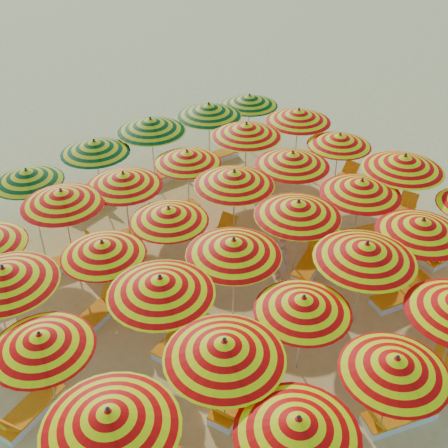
# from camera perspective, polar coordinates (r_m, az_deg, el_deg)

# --- Properties ---
(ground) EXTENTS (120.00, 120.00, 0.00)m
(ground) POSITION_cam_1_polar(r_m,az_deg,el_deg) (16.95, 1.08, -5.19)
(ground) COLOR #F2C86B
(ground) RESTS_ON ground
(umbrella_1) EXTENTS (2.72, 2.72, 2.50)m
(umbrella_1) POSITION_cam_1_polar(r_m,az_deg,el_deg) (10.73, 7.52, -19.69)
(umbrella_1) COLOR silver
(umbrella_1) RESTS_ON ground
(umbrella_2) EXTENTS (3.03, 3.03, 2.42)m
(umbrella_2) POSITION_cam_1_polar(r_m,az_deg,el_deg) (12.11, 17.05, -13.57)
(umbrella_2) COLOR silver
(umbrella_2) RESTS_ON ground
(umbrella_6) EXTENTS (3.10, 3.10, 2.72)m
(umbrella_6) POSITION_cam_1_polar(r_m,az_deg,el_deg) (10.68, -11.57, -18.85)
(umbrella_6) COLOR silver
(umbrella_6) RESTS_ON ground
(umbrella_7) EXTENTS (3.35, 3.35, 2.70)m
(umbrella_7) POSITION_cam_1_polar(r_m,az_deg,el_deg) (11.56, 0.05, -12.60)
(umbrella_7) COLOR silver
(umbrella_7) RESTS_ON ground
(umbrella_8) EXTENTS (2.43, 2.43, 2.41)m
(umbrella_8) POSITION_cam_1_polar(r_m,az_deg,el_deg) (12.98, 8.06, -8.09)
(umbrella_8) COLOR silver
(umbrella_8) RESTS_ON ground
(umbrella_9) EXTENTS (2.80, 2.80, 2.75)m
(umbrella_9) POSITION_cam_1_polar(r_m,az_deg,el_deg) (14.32, 14.22, -2.73)
(umbrella_9) COLOR silver
(umbrella_9) RESTS_ON ground
(umbrella_10) EXTENTS (2.82, 2.82, 2.58)m
(umbrella_10) POSITION_cam_1_polar(r_m,az_deg,el_deg) (15.91, 19.48, -0.26)
(umbrella_10) COLOR silver
(umbrella_10) RESTS_ON ground
(umbrella_12) EXTENTS (2.51, 2.51, 2.41)m
(umbrella_12) POSITION_cam_1_polar(r_m,az_deg,el_deg) (12.66, -18.12, -11.27)
(umbrella_12) COLOR silver
(umbrella_12) RESTS_ON ground
(umbrella_13) EXTENTS (3.07, 3.07, 2.70)m
(umbrella_13) POSITION_cam_1_polar(r_m,az_deg,el_deg) (13.04, -6.47, -6.22)
(umbrella_13) COLOR silver
(umbrella_13) RESTS_ON ground
(umbrella_14) EXTENTS (2.88, 2.88, 2.63)m
(umbrella_14) POSITION_cam_1_polar(r_m,az_deg,el_deg) (14.20, 0.99, -2.37)
(umbrella_14) COLOR silver
(umbrella_14) RESTS_ON ground
(umbrella_15) EXTENTS (2.75, 2.75, 2.63)m
(umbrella_15) POSITION_cam_1_polar(r_m,az_deg,el_deg) (15.80, 7.54, 1.56)
(umbrella_15) COLOR silver
(umbrella_15) RESTS_ON ground
(umbrella_16) EXTENTS (2.62, 2.62, 2.59)m
(umbrella_16) POSITION_cam_1_polar(r_m,az_deg,el_deg) (17.20, 13.77, 3.67)
(umbrella_16) COLOR silver
(umbrella_16) RESTS_ON ground
(umbrella_17) EXTENTS (2.71, 2.71, 2.75)m
(umbrella_17) POSITION_cam_1_polar(r_m,az_deg,el_deg) (18.61, 17.83, 5.95)
(umbrella_17) COLOR silver
(umbrella_17) RESTS_ON ground
(umbrella_18) EXTENTS (2.97, 2.97, 2.67)m
(umbrella_18) POSITION_cam_1_polar(r_m,az_deg,el_deg) (14.25, -21.40, -4.88)
(umbrella_18) COLOR silver
(umbrella_18) RESTS_ON ground
(umbrella_19) EXTENTS (2.28, 2.28, 2.38)m
(umbrella_19) POSITION_cam_1_polar(r_m,az_deg,el_deg) (14.85, -12.22, -2.46)
(umbrella_19) COLOR silver
(umbrella_19) RESTS_ON ground
(umbrella_20) EXTENTS (2.42, 2.42, 2.40)m
(umbrella_20) POSITION_cam_1_polar(r_m,az_deg,el_deg) (15.85, -5.63, 0.98)
(umbrella_20) COLOR silver
(umbrella_20) RESTS_ON ground
(umbrella_21) EXTENTS (2.93, 2.93, 2.64)m
(umbrella_21) POSITION_cam_1_polar(r_m,az_deg,el_deg) (17.10, 1.04, 4.70)
(umbrella_21) COLOR silver
(umbrella_21) RESTS_ON ground
(umbrella_22) EXTENTS (3.02, 3.02, 2.60)m
(umbrella_22) POSITION_cam_1_polar(r_m,az_deg,el_deg) (18.37, 6.97, 6.57)
(umbrella_22) COLOR silver
(umbrella_22) RESTS_ON ground
(umbrella_23) EXTENTS (2.76, 2.76, 2.41)m
(umbrella_23) POSITION_cam_1_polar(r_m,az_deg,el_deg) (20.26, 11.66, 8.36)
(umbrella_23) COLOR silver
(umbrella_23) RESTS_ON ground
(umbrella_25) EXTENTS (2.91, 2.91, 2.59)m
(umbrella_25) POSITION_cam_1_polar(r_m,az_deg,el_deg) (16.89, -16.14, 2.63)
(umbrella_25) COLOR silver
(umbrella_25) RESTS_ON ground
(umbrella_26) EXTENTS (2.44, 2.44, 2.53)m
(umbrella_26) POSITION_cam_1_polar(r_m,az_deg,el_deg) (17.49, -10.16, 4.48)
(umbrella_26) COLOR silver
(umbrella_26) RESTS_ON ground
(umbrella_27) EXTENTS (2.88, 2.88, 2.40)m
(umbrella_27) POSITION_cam_1_polar(r_m,az_deg,el_deg) (18.78, -3.76, 6.81)
(umbrella_27) COLOR silver
(umbrella_27) RESTS_ON ground
(umbrella_28) EXTENTS (3.26, 3.26, 2.68)m
(umbrella_28) POSITION_cam_1_polar(r_m,az_deg,el_deg) (20.04, 2.29, 9.53)
(umbrella_28) COLOR silver
(umbrella_28) RESTS_ON ground
(umbrella_29) EXTENTS (2.93, 2.93, 2.62)m
(umbrella_29) POSITION_cam_1_polar(r_m,az_deg,el_deg) (21.46, 7.58, 10.86)
(umbrella_29) COLOR silver
(umbrella_29) RESTS_ON ground
(umbrella_31) EXTENTS (2.79, 2.79, 2.38)m
(umbrella_31) POSITION_cam_1_polar(r_m,az_deg,el_deg) (18.72, -19.37, 4.65)
(umbrella_31) COLOR silver
(umbrella_31) RESTS_ON ground
(umbrella_32) EXTENTS (2.85, 2.85, 2.51)m
(umbrella_32) POSITION_cam_1_polar(r_m,az_deg,el_deg) (19.68, -13.01, 7.66)
(umbrella_32) COLOR silver
(umbrella_32) RESTS_ON ground
(umbrella_33) EXTENTS (3.31, 3.31, 2.69)m
(umbrella_33) POSITION_cam_1_polar(r_m,az_deg,el_deg) (20.55, -7.46, 9.96)
(umbrella_33) COLOR silver
(umbrella_33) RESTS_ON ground
(umbrella_34) EXTENTS (2.52, 2.52, 2.66)m
(umbrella_34) POSITION_cam_1_polar(r_m,az_deg,el_deg) (21.66, -1.55, 11.50)
(umbrella_34) COLOR silver
(umbrella_34) RESTS_ON ground
(umbrella_35) EXTENTS (2.66, 2.66, 2.43)m
(umbrella_35) POSITION_cam_1_polar(r_m,az_deg,el_deg) (23.09, 2.60, 12.45)
(umbrella_35) COLOR silver
(umbrella_35) RESTS_ON ground
(lounger_0) EXTENTS (1.83, 1.14, 0.69)m
(lounger_0) POSITION_cam_1_polar(r_m,az_deg,el_deg) (13.87, 17.20, -18.16)
(lounger_0) COLOR white
(lounger_0) RESTS_ON ground
(lounger_1) EXTENTS (1.80, 0.85, 0.69)m
(lounger_1) POSITION_cam_1_polar(r_m,az_deg,el_deg) (14.76, 20.29, -14.78)
(lounger_1) COLOR white
(lounger_1) RESTS_ON ground
(lounger_5) EXTENTS (1.82, 1.17, 0.69)m
(lounger_5) POSITION_cam_1_polar(r_m,az_deg,el_deg) (13.58, 1.11, -17.41)
(lounger_5) COLOR white
(lounger_5) RESTS_ON ground
(lounger_6) EXTENTS (1.82, 1.00, 0.69)m
(lounger_6) POSITION_cam_1_polar(r_m,az_deg,el_deg) (16.75, 17.53, -7.06)
(lounger_6) COLOR white
(lounger_6) RESTS_ON ground
(lounger_7) EXTENTS (1.79, 0.79, 0.69)m
(lounger_7) POSITION_cam_1_polar(r_m,az_deg,el_deg) (18.73, 21.39, -3.00)
(lounger_7) COLOR white
(lounger_7) RESTS_ON ground
(lounger_8) EXTENTS (1.83, 1.15, 0.69)m
(lounger_8) POSITION_cam_1_polar(r_m,az_deg,el_deg) (14.10, -19.16, -17.52)
(lounger_8) COLOR white
(lounger_8) RESTS_ON ground
(lounger_9) EXTENTS (1.83, 1.10, 0.69)m
(lounger_9) POSITION_cam_1_polar(r_m,az_deg,el_deg) (14.92, -4.40, -11.37)
(lounger_9) COLOR white
(lounger_9) RESTS_ON ground
(lounger_10) EXTENTS (1.82, 1.21, 0.69)m
(lounger_10) POSITION_cam_1_polar(r_m,az_deg,el_deg) (17.34, 8.74, -3.95)
(lounger_10) COLOR white
(lounger_10) RESTS_ON ground
(lounger_11) EXTENTS (1.82, 1.18, 0.69)m
(lounger_11) POSITION_cam_1_polar(r_m,az_deg,el_deg) (18.81, 13.29, -1.11)
(lounger_11) COLOR white
(lounger_11) RESTS_ON ground
(lounger_12) EXTENTS (1.83, 1.09, 0.69)m
(lounger_12) POSITION_cam_1_polar(r_m,az_deg,el_deg) (20.20, 17.58, 0.84)
(lounger_12) COLOR white
(lounger_12) RESTS_ON ground
(lounger_13) EXTENTS (1.78, 0.73, 0.69)m
(lounger_13) POSITION_cam_1_polar(r_m,az_deg,el_deg) (15.60, -17.70, -10.81)
(lounger_13) COLOR white
(lounger_13) RESTS_ON ground
(lounger_14) EXTENTS (1.83, 1.13, 0.69)m
(lounger_14) POSITION_cam_1_polar(r_m,az_deg,el_deg) (15.85, -12.76, -8.94)
(lounger_14) COLOR white
(lounger_14) RESTS_ON ground
(lounger_15) EXTENTS (1.83, 1.08, 0.69)m
(lounger_15) POSITION_cam_1_polar(r_m,az_deg,el_deg) (18.16, -0.69, -1.49)
(lounger_15) COLOR white
(lounger_15) RESTS_ON ground
(lounger_16) EXTENTS (1.80, 0.83, 0.69)m
(lounger_16) POSITION_cam_1_polar(r_m,az_deg,el_deg) (19.74, 7.69, 1.45)
(lounger_16) COLOR white
(lounger_16) RESTS_ON ground
(lounger_17) EXTENTS (1.79, 0.79, 0.69)m
(lounger_17) POSITION_cam_1_polar(r_m,az_deg,el_deg) (21.69, 11.75, 4.29)
(lounger_17) COLOR white
(lounger_17) RESTS_ON ground
(lounger_19) EXTENTS (1.81, 0.90, 0.69)m
(lounger_19) POSITION_cam_1_polar(r_m,az_deg,el_deg) (17.82, -16.29, -3.92)
(lounger_19) COLOR white
(lounger_19) RESTS_ON ground
(lounger_20) EXTENTS (1.82, 0.94, 0.69)m
(lounger_20) POSITION_cam_1_polar(r_m,az_deg,el_deg) (18.43, -11.20, -1.64)
(lounger_20) COLOR white
(lounger_20) RESTS_ON ground
(lounger_21) EXTENTS (1.77, 0.71, 0.69)m
(lounger_21) POSITION_cam_1_polar(r_m,az_deg,el_deg) (19.52, -5.04, 1.23)
(lounger_21) COLOR white
(lounger_21) RESTS_ON ground
(lounger_22) EXTENTS (1.82, 1.22, 0.69)m
(lounger_22) POSITION_cam_1_polar(r_m,az_deg,el_deg) (21.25, 3.51, 4.34)
(lounger_22) COLOR white
(lounger_22) RESTS_ON ground
(lounger_23) EXTENTS (1.75, 0.63, 0.69)m
(lounger_23) POSITION_cam_1_polar(r_m,az_deg,el_deg) (22.17, 5.98, 5.59)
(lounger_23) COLOR white
(lounger_23) RESTS_ON ground
(lounger_25) EXTENTS (1.82, 1.03, 0.69)m
(lounger_25) POSITION_cam_1_polar(r_m,az_deg,el_deg) (20.39, -13.32, 1.95)
(lounger_25) COLOR white
(lounger_25) RESTS_ON ground
(lounger_26) EXTENTS (1.75, 0.65, 0.69)m
(lounger_26) POSITION_cam_1_polar(r_m,az_deg,el_deg) (21.81, -5.67, 5.09)
(lounger_26) COLOR white
(lounger_26) RESTS_ON ground
(lounger_27) EXTENTS (1.76, 0.68, 0.69)m
(lounger_27) POSITION_cam_1_polar(r_m,az_deg,el_deg) (22.98, -0.69, 6.89)
(lounger_27) COLOR white
(lounger_27) RESTS_ON ground
(beachgoer_b) EXTENTS (0.83, 0.69, 1.56)m
(beachgoer_b) POSITION_cam_1_polar(r_m,az_deg,el_deg) (16.71, -11.91, -3.33)
(beachgoer_b) COLOR tan
(beachgoer_b) RESTS_ON ground
(beachgoer_a) EXTENTS (0.38, 0.57, 1.54)m
(beachgoer_a) POSITION_cam_1_polar(r_m,az_deg,el_deg) (16.37, 5.84, -3.62)
(beachgoer_a) COLOR tan
(beachgoer_a) RESTS_ON ground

